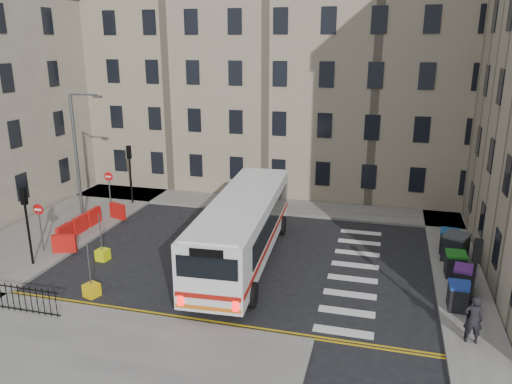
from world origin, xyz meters
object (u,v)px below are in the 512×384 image
at_px(wheelie_bin_e, 449,241).
at_px(bollard_chevron, 92,290).
at_px(bus, 243,226).
at_px(streetlamp, 77,158).
at_px(wheelie_bin_c, 455,264).
at_px(wheelie_bin_d, 456,247).
at_px(bollard_yellow, 103,255).
at_px(wheelie_bin_a, 459,296).
at_px(pedestrian, 473,320).
at_px(wheelie_bin_b, 464,279).

distance_m(wheelie_bin_e, bollard_chevron, 18.46).
relative_size(bus, bollard_chevron, 21.42).
height_order(streetlamp, wheelie_bin_c, streetlamp).
height_order(wheelie_bin_e, bollard_chevron, wheelie_bin_e).
relative_size(wheelie_bin_e, bollard_chevron, 2.07).
relative_size(streetlamp, wheelie_bin_d, 4.98).
xyz_separation_m(wheelie_bin_d, bollard_chevron, (-16.27, -8.10, -0.57)).
relative_size(streetlamp, bollard_yellow, 13.57).
bearing_deg(wheelie_bin_e, wheelie_bin_a, -87.32).
height_order(wheelie_bin_c, pedestrian, pedestrian).
height_order(wheelie_bin_c, bollard_yellow, wheelie_bin_c).
bearing_deg(bus, wheelie_bin_c, 0.84).
relative_size(streetlamp, bollard_chevron, 13.57).
bearing_deg(wheelie_bin_d, wheelie_bin_e, 126.17).
height_order(wheelie_bin_d, pedestrian, pedestrian).
relative_size(wheelie_bin_d, bollard_yellow, 2.72).
distance_m(wheelie_bin_d, bollard_yellow, 18.48).
distance_m(streetlamp, wheelie_bin_c, 22.14).
bearing_deg(streetlamp, wheelie_bin_b, -9.03).
distance_m(bus, bollard_yellow, 7.62).
height_order(wheelie_bin_d, wheelie_bin_e, wheelie_bin_d).
distance_m(wheelie_bin_a, wheelie_bin_b, 1.71).
bearing_deg(wheelie_bin_c, bollard_yellow, -172.95).
xyz_separation_m(streetlamp, pedestrian, (21.75, -7.67, -3.23)).
relative_size(streetlamp, bus, 0.63).
height_order(streetlamp, wheelie_bin_a, streetlamp).
height_order(wheelie_bin_a, wheelie_bin_e, wheelie_bin_e).
relative_size(wheelie_bin_e, pedestrian, 0.65).
bearing_deg(streetlamp, bus, -13.28).
distance_m(wheelie_bin_b, bollard_yellow, 17.94).
height_order(wheelie_bin_c, wheelie_bin_d, wheelie_bin_d).
distance_m(wheelie_bin_d, bollard_chevron, 18.18).
height_order(bus, wheelie_bin_c, bus).
bearing_deg(wheelie_bin_d, wheelie_bin_a, -69.96).
xyz_separation_m(wheelie_bin_c, bollard_chevron, (-16.06, -6.14, -0.45)).
bearing_deg(wheelie_bin_a, bollard_chevron, -169.90).
bearing_deg(streetlamp, wheelie_bin_e, 2.86).
distance_m(wheelie_bin_d, wheelie_bin_e, 1.01).
xyz_separation_m(wheelie_bin_d, bollard_yellow, (-17.92, -4.49, -0.57)).
relative_size(wheelie_bin_a, bollard_chevron, 1.91).
bearing_deg(wheelie_bin_c, wheelie_bin_a, -94.51).
bearing_deg(bus, bollard_yellow, -170.10).
distance_m(wheelie_bin_a, bollard_yellow, 17.54).
distance_m(wheelie_bin_c, bollard_yellow, 17.90).
distance_m(wheelie_bin_b, pedestrian, 4.20).
xyz_separation_m(wheelie_bin_a, wheelie_bin_b, (0.40, 1.66, 0.03)).
relative_size(wheelie_bin_c, wheelie_bin_d, 0.73).
bearing_deg(pedestrian, bollard_yellow, -12.24).
xyz_separation_m(wheelie_bin_b, wheelie_bin_e, (-0.20, 4.58, 0.02)).
bearing_deg(wheelie_bin_b, bollard_yellow, -166.82).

